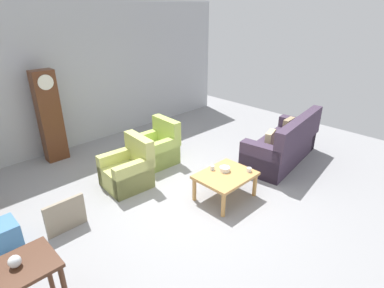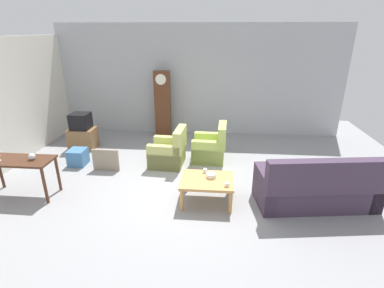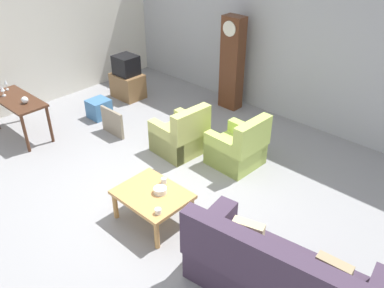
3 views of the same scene
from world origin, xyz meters
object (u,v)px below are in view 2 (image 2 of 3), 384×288
object	(u,v)px
couch_floral	(317,188)
grandfather_clock	(163,104)
armchair_olive_near	(169,153)
armchair_olive_far	(211,148)
storage_box_blue	(78,157)
coffee_table_wood	(207,183)
console_table_dark	(18,165)
tv_crt	(81,121)
framed_picture_leaning	(106,160)
glass_dome_cloche	(32,156)
bowl_white_stacked	(211,175)
cup_blue_rimmed	(205,171)
cup_white_porcelain	(227,184)
tv_stand_cabinet	(83,138)

from	to	relation	value
couch_floral	grandfather_clock	xyz separation A→B (m)	(-3.44, 3.51, 0.62)
armchair_olive_near	armchair_olive_far	world-z (taller)	same
couch_floral	storage_box_blue	world-z (taller)	couch_floral
coffee_table_wood	console_table_dark	bearing A→B (deg)	-178.82
storage_box_blue	couch_floral	bearing A→B (deg)	-14.25
couch_floral	armchair_olive_far	world-z (taller)	couch_floral
couch_floral	tv_crt	size ratio (longest dim) A/B	4.58
framed_picture_leaning	glass_dome_cloche	xyz separation A→B (m)	(-0.92, -1.15, 0.56)
armchair_olive_far	console_table_dark	bearing A→B (deg)	-151.12
glass_dome_cloche	bowl_white_stacked	bearing A→B (deg)	2.30
grandfather_clock	glass_dome_cloche	distance (m)	4.04
tv_crt	bowl_white_stacked	world-z (taller)	tv_crt
grandfather_clock	tv_crt	size ratio (longest dim) A/B	4.03
coffee_table_wood	cup_blue_rimmed	bearing A→B (deg)	100.24
grandfather_clock	armchair_olive_near	bearing A→B (deg)	-76.19
armchair_olive_far	cup_white_porcelain	bearing A→B (deg)	-80.83
console_table_dark	glass_dome_cloche	distance (m)	0.34
grandfather_clock	tv_crt	xyz separation A→B (m)	(-1.99, -1.18, -0.21)
cup_white_porcelain	bowl_white_stacked	bearing A→B (deg)	133.15
console_table_dark	tv_crt	xyz separation A→B (m)	(0.10, 2.45, 0.11)
framed_picture_leaning	glass_dome_cloche	size ratio (longest dim) A/B	4.85
tv_crt	framed_picture_leaning	bearing A→B (deg)	-49.21
storage_box_blue	glass_dome_cloche	xyz separation A→B (m)	(-0.14, -1.40, 0.63)
framed_picture_leaning	cup_white_porcelain	bearing A→B (deg)	-26.03
console_table_dark	cup_blue_rimmed	bearing A→B (deg)	5.50
console_table_dark	bowl_white_stacked	xyz separation A→B (m)	(3.62, 0.15, -0.14)
armchair_olive_near	coffee_table_wood	size ratio (longest dim) A/B	0.96
console_table_dark	bowl_white_stacked	bearing A→B (deg)	2.45
cup_blue_rimmed	grandfather_clock	bearing A→B (deg)	113.12
tv_crt	armchair_olive_near	bearing A→B (deg)	-18.94
framed_picture_leaning	armchair_olive_near	bearing A→B (deg)	17.29
glass_dome_cloche	cup_blue_rimmed	xyz separation A→B (m)	(3.21, 0.32, -0.31)
console_table_dark	tv_crt	world-z (taller)	tv_crt
armchair_olive_near	framed_picture_leaning	bearing A→B (deg)	-162.71
armchair_olive_far	tv_stand_cabinet	bearing A→B (deg)	172.01
coffee_table_wood	cup_white_porcelain	xyz separation A→B (m)	(0.36, -0.22, 0.10)
glass_dome_cloche	bowl_white_stacked	size ratio (longest dim) A/B	0.69
armchair_olive_far	bowl_white_stacked	world-z (taller)	armchair_olive_far
tv_crt	glass_dome_cloche	distance (m)	2.44
storage_box_blue	glass_dome_cloche	bearing A→B (deg)	-95.72
framed_picture_leaning	bowl_white_stacked	distance (m)	2.63
armchair_olive_far	coffee_table_wood	size ratio (longest dim) A/B	0.96
framed_picture_leaning	storage_box_blue	xyz separation A→B (m)	(-0.78, 0.25, -0.07)
armchair_olive_far	framed_picture_leaning	xyz separation A→B (m)	(-2.35, -0.80, -0.05)
cup_white_porcelain	storage_box_blue	bearing A→B (deg)	155.72
coffee_table_wood	grandfather_clock	size ratio (longest dim) A/B	0.50
armchair_olive_near	tv_stand_cabinet	xyz separation A→B (m)	(-2.49, 0.86, -0.03)
couch_floral	cup_blue_rimmed	bearing A→B (deg)	173.99
couch_floral	tv_crt	bearing A→B (deg)	156.78
armchair_olive_far	bowl_white_stacked	size ratio (longest dim) A/B	5.10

